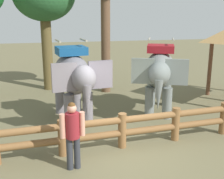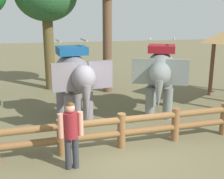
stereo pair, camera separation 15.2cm
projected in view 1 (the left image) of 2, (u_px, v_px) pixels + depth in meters
ground_plane at (124, 150)px, 8.60m from camera, size 60.00×60.00×0.00m
log_fence at (122, 128)px, 8.61m from camera, size 7.19×0.79×1.05m
elephant_near_left at (74, 77)px, 10.45m from camera, size 1.98×3.48×2.93m
elephant_center at (160, 72)px, 11.29m from camera, size 2.49×3.43×2.89m
tourist_woman_in_black at (73, 131)px, 7.33m from camera, size 0.63×0.38×1.78m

